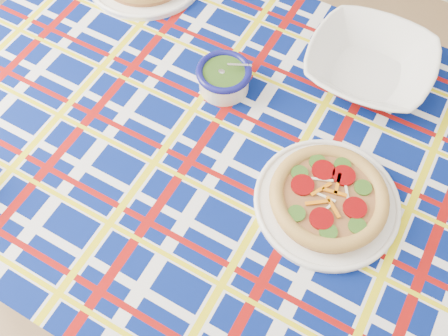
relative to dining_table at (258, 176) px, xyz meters
The scene contains 5 objects.
dining_table is the anchor object (origin of this frame).
tablecloth 0.03m from the dining_table, 165.96° to the left, with size 1.78×1.13×0.12m, color #05155F, non-canonical shape.
main_focaccia_plate 0.22m from the dining_table, 11.09° to the right, with size 0.33×0.33×0.06m, color #9B6237, non-canonical shape.
pesto_bowl 0.26m from the dining_table, 140.08° to the left, with size 0.14×0.14×0.08m, color #203E10, non-canonical shape.
serving_bowl 0.40m from the dining_table, 69.90° to the left, with size 0.32×0.32×0.08m, color white.
Camera 1 is at (-0.14, -0.37, 1.83)m, focal length 40.00 mm.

